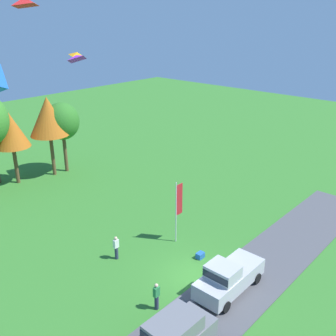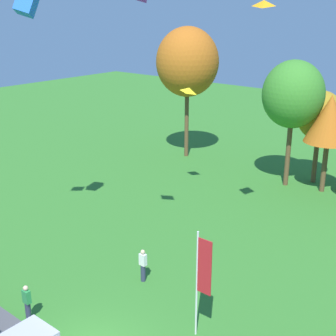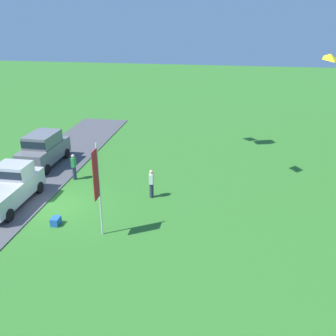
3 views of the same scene
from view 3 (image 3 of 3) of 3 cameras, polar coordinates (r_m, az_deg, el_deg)
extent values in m
plane|color=#337528|center=(22.93, -15.91, -5.30)|extent=(120.00, 120.00, 0.00)
cube|color=#4C4C51|center=(24.22, -22.08, -4.53)|extent=(36.00, 4.40, 0.06)
cube|color=slate|center=(28.60, -17.55, 2.14)|extent=(4.64, 2.00, 1.10)
cube|color=slate|center=(28.30, -17.78, 3.98)|extent=(2.64, 1.81, 0.84)
cube|color=#19232D|center=(28.30, -17.78, 3.98)|extent=(2.69, 1.78, 0.46)
cylinder|color=black|center=(30.49, -17.61, 2.26)|extent=(0.68, 0.25, 0.68)
cylinder|color=black|center=(29.70, -14.53, 2.08)|extent=(0.68, 0.25, 0.68)
cylinder|color=black|center=(27.96, -20.50, 0.08)|extent=(0.68, 0.25, 0.68)
cylinder|color=black|center=(27.10, -17.22, -0.18)|extent=(0.68, 0.25, 0.68)
cube|color=#B7B7BC|center=(23.40, -22.13, -3.12)|extent=(5.01, 1.92, 1.00)
cube|color=#B7B7BC|center=(23.69, -21.49, -0.34)|extent=(1.51, 1.76, 0.80)
cube|color=#19232D|center=(23.69, -21.49, -0.34)|extent=(1.54, 1.73, 0.44)
cylinder|color=black|center=(25.36, -21.83, -2.37)|extent=(0.68, 0.24, 0.68)
cylinder|color=black|center=(24.51, -18.19, -2.70)|extent=(0.68, 0.24, 0.68)
cylinder|color=black|center=(21.88, -22.11, -6.36)|extent=(0.68, 0.24, 0.68)
cylinder|color=#2D334C|center=(22.86, -2.40, -3.26)|extent=(0.24, 0.24, 0.88)
cube|color=white|center=(22.55, -2.43, -1.56)|extent=(0.36, 0.22, 0.60)
sphere|color=beige|center=(22.39, -2.45, -0.57)|extent=(0.22, 0.22, 0.22)
cylinder|color=#2D334C|center=(25.91, -13.42, -0.71)|extent=(0.24, 0.24, 0.88)
cube|color=#2D8E47|center=(25.63, -13.56, 0.81)|extent=(0.36, 0.22, 0.60)
sphere|color=beige|center=(25.49, -13.65, 1.69)|extent=(0.22, 0.22, 0.22)
cylinder|color=silver|center=(18.65, -9.91, -3.25)|extent=(0.08, 0.08, 4.70)
cube|color=red|center=(17.96, -10.46, -1.01)|extent=(0.64, 0.04, 2.35)
cube|color=blue|center=(20.96, -15.98, -7.43)|extent=(0.56, 0.40, 0.40)
pyramid|color=yellow|center=(25.66, 22.51, 14.71)|extent=(1.11, 0.99, 0.51)
camera|label=1|loc=(41.49, -26.08, 27.61)|focal=42.00mm
camera|label=2|loc=(20.18, -65.98, 17.13)|focal=50.00mm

